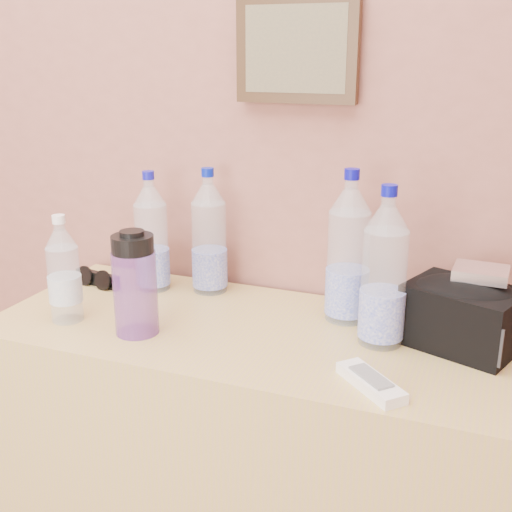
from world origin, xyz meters
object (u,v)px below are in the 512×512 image
Objects in this scene: pet_large_d at (384,276)px; toiletry_bag at (463,313)px; nalgene_bottle at (135,283)px; pet_small at (64,275)px; foil_packet at (481,273)px; sunglasses at (98,279)px; pet_large_b at (152,238)px; pet_large_a at (209,238)px; pet_large_c at (348,255)px; dresser at (257,472)px; ac_remote at (371,383)px.

toiletry_bag is (0.17, 0.05, -0.08)m from pet_large_d.
pet_large_d reaches higher than nalgene_bottle.
foil_packet is at bearing 13.15° from pet_small.
pet_large_b is at bearing 24.67° from sunglasses.
pet_large_c is at bearing -7.87° from pet_large_a.
pet_small is at bearing -165.36° from dresser.
nalgene_bottle is (-0.25, -0.12, 0.51)m from dresser.
ac_remote is (0.81, -0.28, -0.01)m from sunglasses.
pet_large_b is 1.95× the size of ac_remote.
pet_large_d reaches higher than pet_large_a.
sunglasses is 0.96m from toiletry_bag.
pet_small is 0.91m from toiletry_bag.
foil_packet is at bearing 16.62° from nalgene_bottle.
dresser is 3.92× the size of pet_large_b.
pet_large_c is 1.50× the size of nalgene_bottle.
pet_large_d is (0.64, -0.11, 0.01)m from pet_large_b.
pet_large_a is 0.91× the size of pet_large_c.
ac_remote is (0.66, -0.32, -0.13)m from pet_large_b.
foil_packet reaches higher than ac_remote.
pet_large_b is 0.20m from sunglasses.
pet_large_c reaches higher than ac_remote.
pet_small reaches higher than nalgene_bottle.
pet_large_b is at bearing 176.64° from foil_packet.
pet_large_d reaches higher than pet_large_b.
pet_large_d reaches higher than pet_small.
pet_large_a is 2.25× the size of sunglasses.
pet_large_b reaches higher than pet_small.
pet_small is at bearing 179.58° from nalgene_bottle.
pet_large_c is 0.30m from foil_packet.
pet_large_c reaches higher than nalgene_bottle.
dresser is 0.74m from foil_packet.
nalgene_bottle is 1.06× the size of toiletry_bag.
pet_large_d is 1.47× the size of nalgene_bottle.
pet_small is 1.75× the size of sunglasses.
pet_large_d is 0.74m from pet_small.
ac_remote is at bearing -122.05° from foil_packet.
sunglasses is at bearing 179.39° from foil_packet.
pet_large_a is 0.64m from ac_remote.
dresser is 3.46× the size of pet_large_c.
pet_large_a is 0.38m from pet_small.
pet_large_a is 1.46× the size of toiletry_bag.
sunglasses is at bearing 174.53° from pet_large_d.
pet_large_b is 2.17× the size of sunglasses.
dresser is 5.52× the size of toiletry_bag.
pet_small is at bearing -141.53° from ac_remote.
sunglasses is at bearing -165.26° from pet_large_a.
pet_large_a is at bearing -172.38° from ac_remote.
pet_large_c is at bearing 12.78° from sunglasses.
pet_large_d is 0.25m from ac_remote.
nalgene_bottle is 0.75m from foil_packet.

